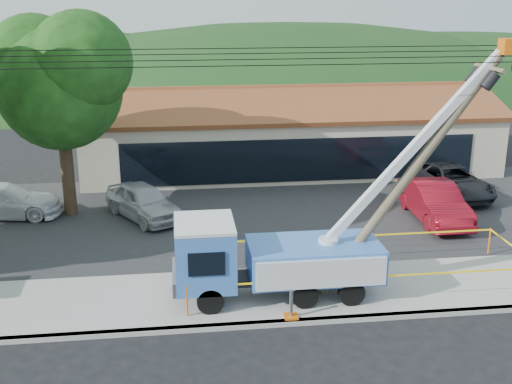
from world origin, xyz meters
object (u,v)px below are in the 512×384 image
Objects in this scene: car_white at (6,218)px; car_red at (433,222)px; car_dark at (449,197)px; utility_truck at (273,254)px; car_silver at (144,220)px; leaning_pole at (420,161)px.

car_red is at bearing -93.83° from car_white.
car_dark is at bearing -83.91° from car_white.
car_silver is (-4.46, 8.16, -1.57)m from utility_truck.
utility_truck reaches higher than car_white.
leaning_pole reaches higher than car_white.
car_dark is at bearing -25.61° from car_silver.
car_red is at bearing -39.64° from car_silver.
car_red is 0.99× the size of car_white.
leaning_pole reaches higher than car_dark.
leaning_pole is 11.95m from car_dark.
car_white is (-18.57, 2.79, 0.00)m from car_red.
car_dark is (5.52, 9.59, -4.50)m from leaning_pole.
utility_truck is 14.09m from car_dark.
leaning_pole is at bearing -126.69° from car_dark.
leaning_pole is 1.60× the size of car_white.
utility_truck reaches higher than leaning_pole.
car_dark is (20.74, 0.49, 0.00)m from car_white.
leaning_pole is at bearing -117.24° from car_red.
leaning_pole is 1.81× the size of car_silver.
utility_truck is at bearing -126.09° from car_white.
car_red is (3.36, 6.31, -4.50)m from leaning_pole.
car_silver is at bearing 178.93° from car_dark.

